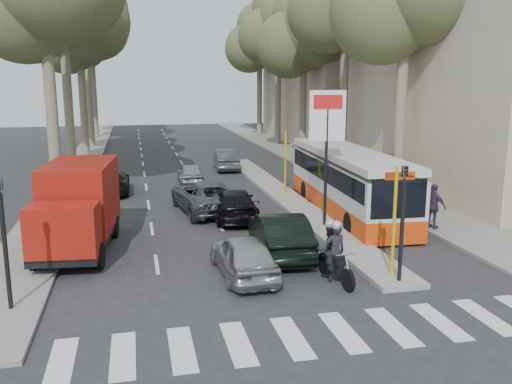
# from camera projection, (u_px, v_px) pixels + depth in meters

# --- Properties ---
(ground) EXTENTS (120.00, 120.00, 0.00)m
(ground) POSITION_uv_depth(u_px,v_px,m) (280.00, 276.00, 16.83)
(ground) COLOR #28282B
(ground) RESTS_ON ground
(sidewalk_right) EXTENTS (3.20, 70.00, 0.12)m
(sidewalk_right) POSITION_uv_depth(u_px,v_px,m) (302.00, 157.00, 42.55)
(sidewalk_right) COLOR gray
(sidewalk_right) RESTS_ON ground
(median_left) EXTENTS (2.40, 64.00, 0.12)m
(median_left) POSITION_uv_depth(u_px,v_px,m) (85.00, 158.00, 41.84)
(median_left) COLOR gray
(median_left) RESTS_ON ground
(traffic_island) EXTENTS (1.50, 26.00, 0.16)m
(traffic_island) POSITION_uv_depth(u_px,v_px,m) (285.00, 196.00, 28.02)
(traffic_island) COLOR gray
(traffic_island) RESTS_ON ground
(building_near) EXTENTS (11.00, 18.00, 18.00)m
(building_near) POSITION_uv_depth(u_px,v_px,m) (496.00, 24.00, 29.81)
(building_near) COLOR beige
(building_near) RESTS_ON ground
(building_far) EXTENTS (11.00, 20.00, 16.00)m
(building_far) POSITION_uv_depth(u_px,v_px,m) (345.00, 58.00, 51.03)
(building_far) COLOR #B7A88E
(building_far) RESTS_ON ground
(billboard) EXTENTS (1.50, 12.10, 5.60)m
(billboard) POSITION_uv_depth(u_px,v_px,m) (327.00, 138.00, 21.56)
(billboard) COLOR yellow
(billboard) RESTS_ON ground
(traffic_light_island) EXTENTS (0.16, 0.41, 3.60)m
(traffic_light_island) POSITION_uv_depth(u_px,v_px,m) (403.00, 204.00, 15.60)
(traffic_light_island) COLOR black
(traffic_light_island) RESTS_ON ground
(traffic_light_left) EXTENTS (0.16, 0.41, 3.60)m
(traffic_light_left) POSITION_uv_depth(u_px,v_px,m) (3.00, 221.00, 13.73)
(traffic_light_left) COLOR black
(traffic_light_left) RESTS_ON ground
(tree_l_c) EXTENTS (7.40, 7.20, 13.71)m
(tree_l_c) POSITION_uv_depth(u_px,v_px,m) (80.00, 24.00, 39.97)
(tree_l_c) COLOR #6B604C
(tree_l_c) RESTS_ON ground
(tree_l_d) EXTENTS (7.40, 7.20, 15.66)m
(tree_l_d) POSITION_uv_depth(u_px,v_px,m) (86.00, 13.00, 47.24)
(tree_l_d) COLOR #6B604C
(tree_l_d) RESTS_ON ground
(tree_l_e) EXTENTS (7.40, 7.20, 14.49)m
(tree_l_e) POSITION_uv_depth(u_px,v_px,m) (92.00, 32.00, 55.07)
(tree_l_e) COLOR #6B604C
(tree_l_e) RESTS_ON ground
(tree_r_c) EXTENTS (7.40, 7.20, 13.32)m
(tree_r_c) POSITION_uv_depth(u_px,v_px,m) (305.00, 31.00, 41.75)
(tree_r_c) COLOR #6B604C
(tree_r_c) RESTS_ON ground
(tree_r_d) EXTENTS (7.40, 7.20, 14.88)m
(tree_r_d) POSITION_uv_depth(u_px,v_px,m) (280.00, 23.00, 49.13)
(tree_r_d) COLOR #6B604C
(tree_r_d) RESTS_ON ground
(tree_r_e) EXTENTS (7.40, 7.20, 14.10)m
(tree_r_e) POSITION_uv_depth(u_px,v_px,m) (261.00, 37.00, 56.94)
(tree_r_e) COLOR #6B604C
(tree_r_e) RESTS_ON ground
(silver_hatchback) EXTENTS (1.75, 3.95, 1.32)m
(silver_hatchback) POSITION_uv_depth(u_px,v_px,m) (243.00, 255.00, 16.77)
(silver_hatchback) COLOR #AEB2B7
(silver_hatchback) RESTS_ON ground
(dark_hatchback) EXTENTS (1.88, 4.65, 1.50)m
(dark_hatchback) POSITION_uv_depth(u_px,v_px,m) (280.00, 234.00, 18.75)
(dark_hatchback) COLOR black
(dark_hatchback) RESTS_ON ground
(queue_car_a) EXTENTS (3.13, 5.54, 1.46)m
(queue_car_a) POSITION_uv_depth(u_px,v_px,m) (206.00, 196.00, 24.99)
(queue_car_a) COLOR #515459
(queue_car_a) RESTS_ON ground
(queue_car_b) EXTENTS (2.16, 4.64, 1.31)m
(queue_car_b) POSITION_uv_depth(u_px,v_px,m) (234.00, 204.00, 23.72)
(queue_car_b) COLOR black
(queue_car_b) RESTS_ON ground
(queue_car_c) EXTENTS (1.54, 3.57, 1.20)m
(queue_car_c) POSITION_uv_depth(u_px,v_px,m) (191.00, 174.00, 31.76)
(queue_car_c) COLOR #9A9EA1
(queue_car_c) RESTS_ON ground
(queue_car_d) EXTENTS (1.76, 4.33, 1.40)m
(queue_car_d) POSITION_uv_depth(u_px,v_px,m) (226.00, 159.00, 36.75)
(queue_car_d) COLOR #505258
(queue_car_d) RESTS_ON ground
(queue_car_e) EXTENTS (1.78, 4.33, 1.25)m
(queue_car_e) POSITION_uv_depth(u_px,v_px,m) (113.00, 182.00, 29.13)
(queue_car_e) COLOR black
(queue_car_e) RESTS_ON ground
(red_truck) EXTENTS (2.73, 5.97, 3.09)m
(red_truck) POSITION_uv_depth(u_px,v_px,m) (78.00, 206.00, 19.13)
(red_truck) COLOR black
(red_truck) RESTS_ON ground
(city_bus) EXTENTS (2.96, 11.10, 2.90)m
(city_bus) POSITION_uv_depth(u_px,v_px,m) (348.00, 180.00, 24.66)
(city_bus) COLOR #D63E0B
(city_bus) RESTS_ON ground
(motorcycle) EXTENTS (0.88, 2.25, 1.91)m
(motorcycle) POSITION_uv_depth(u_px,v_px,m) (332.00, 252.00, 16.42)
(motorcycle) COLOR black
(motorcycle) RESTS_ON ground
(pedestrian_near) EXTENTS (0.97, 1.18, 1.81)m
(pedestrian_near) POSITION_uv_depth(u_px,v_px,m) (434.00, 206.00, 21.66)
(pedestrian_near) COLOR #372D44
(pedestrian_near) RESTS_ON sidewalk_right
(pedestrian_far) EXTENTS (1.16, 1.11, 1.73)m
(pedestrian_far) POSITION_uv_depth(u_px,v_px,m) (390.00, 169.00, 30.96)
(pedestrian_far) COLOR #706454
(pedestrian_far) RESTS_ON sidewalk_right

